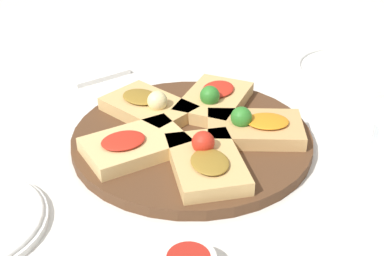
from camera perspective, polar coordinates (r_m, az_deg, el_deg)
ground_plane at (r=0.94m, az=-0.00°, el=-1.64°), size 3.00×3.00×0.00m
serving_board at (r=0.94m, az=-0.00°, el=-1.14°), size 0.42×0.42×0.02m
focaccia_slice_0 at (r=0.93m, az=6.67°, el=0.09°), size 0.19×0.19×0.05m
focaccia_slice_1 at (r=1.01m, az=2.36°, el=3.06°), size 0.19×0.17×0.05m
focaccia_slice_2 at (r=0.99m, az=-4.64°, el=2.32°), size 0.13×0.18×0.05m
focaccia_slice_3 at (r=0.88m, az=-6.18°, el=-1.81°), size 0.18×0.13×0.03m
focaccia_slice_4 at (r=0.84m, az=1.55°, el=-3.51°), size 0.17×0.19×0.05m
plate_left at (r=1.25m, az=16.61°, el=5.99°), size 0.25×0.25×0.02m
napkin_stack at (r=1.22m, az=-10.51°, el=6.07°), size 0.14×0.12×0.01m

